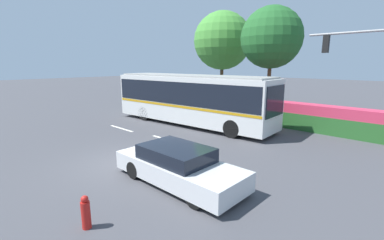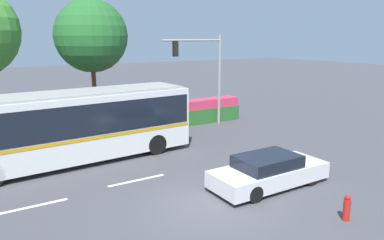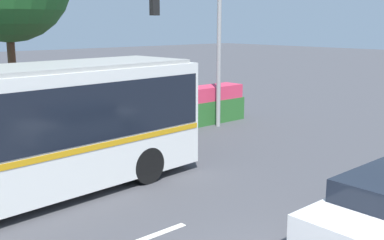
# 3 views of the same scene
# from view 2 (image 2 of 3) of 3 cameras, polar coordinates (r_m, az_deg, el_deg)

# --- Properties ---
(ground_plane) EXTENTS (140.00, 140.00, 0.00)m
(ground_plane) POSITION_cam_2_polar(r_m,az_deg,el_deg) (12.82, 2.66, -13.20)
(ground_plane) COLOR #444449
(city_bus) EXTENTS (11.65, 3.32, 3.25)m
(city_bus) POSITION_cam_2_polar(r_m,az_deg,el_deg) (17.26, -18.91, -0.54)
(city_bus) COLOR silver
(city_bus) RESTS_ON ground
(sedan_foreground) EXTENTS (4.76, 1.84, 1.26)m
(sedan_foreground) POSITION_cam_2_polar(r_m,az_deg,el_deg) (14.40, 11.91, -7.88)
(sedan_foreground) COLOR silver
(sedan_foreground) RESTS_ON ground
(traffic_light_pole) EXTENTS (4.23, 0.24, 5.83)m
(traffic_light_pole) POSITION_cam_2_polar(r_m,az_deg,el_deg) (23.31, 2.23, 8.30)
(traffic_light_pole) COLOR gray
(traffic_light_pole) RESTS_ON ground
(flowering_hedge) EXTENTS (10.39, 1.07, 1.59)m
(flowering_hedge) POSITION_cam_2_polar(r_m,az_deg,el_deg) (23.36, -3.42, 0.78)
(flowering_hedge) COLOR #286028
(flowering_hedge) RESTS_ON ground
(street_tree_centre) EXTENTS (4.25, 4.25, 7.85)m
(street_tree_centre) POSITION_cam_2_polar(r_m,az_deg,el_deg) (22.56, -15.50, 12.55)
(street_tree_centre) COLOR brown
(street_tree_centre) RESTS_ON ground
(fire_hydrant) EXTENTS (0.22, 0.22, 0.86)m
(fire_hydrant) POSITION_cam_2_polar(r_m,az_deg,el_deg) (12.65, 23.07, -12.58)
(fire_hydrant) COLOR red
(fire_hydrant) RESTS_ON ground
(lane_stripe_near) EXTENTS (2.40, 0.16, 0.01)m
(lane_stripe_near) POSITION_cam_2_polar(r_m,az_deg,el_deg) (13.82, -23.88, -12.33)
(lane_stripe_near) COLOR silver
(lane_stripe_near) RESTS_ON ground
(lane_stripe_mid) EXTENTS (2.40, 0.16, 0.01)m
(lane_stripe_mid) POSITION_cam_2_polar(r_m,az_deg,el_deg) (15.00, -8.65, -9.34)
(lane_stripe_mid) COLOR silver
(lane_stripe_mid) RESTS_ON ground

